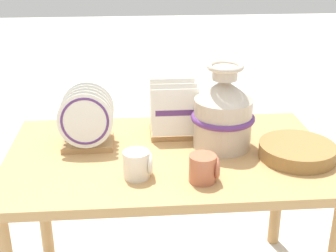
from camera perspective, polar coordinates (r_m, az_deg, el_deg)
display_table at (r=1.81m, az=0.00°, el=-5.72°), size 1.22×0.74×0.68m
ceramic_vase at (r=1.78m, az=6.73°, el=1.72°), size 0.24×0.24×0.33m
dish_rack_round_plates at (r=1.82m, az=-9.88°, el=0.36°), size 0.21×0.18×0.23m
dish_rack_square_plates at (r=1.91m, az=0.72°, el=0.93°), size 0.19×0.17×0.21m
wicker_charger_stack at (r=1.79m, az=15.45°, el=-2.95°), size 0.28×0.28×0.05m
mug_cream_glaze at (r=1.59m, az=-3.69°, el=-4.68°), size 0.10×0.09×0.09m
mug_terracotta_glaze at (r=1.57m, az=4.41°, el=-5.15°), size 0.10×0.09×0.09m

